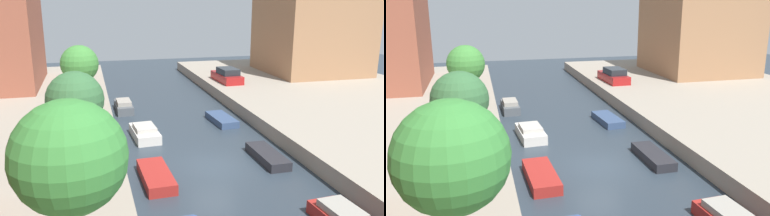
{
  "view_description": "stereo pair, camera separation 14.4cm",
  "coord_description": "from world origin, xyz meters",
  "views": [
    {
      "loc": [
        -6.45,
        -20.17,
        9.13
      ],
      "look_at": [
        0.4,
        6.37,
        1.69
      ],
      "focal_mm": 37.8,
      "sensor_mm": 36.0,
      "label": 1
    },
    {
      "loc": [
        -6.31,
        -20.2,
        9.13
      ],
      "look_at": [
        0.4,
        6.37,
        1.69
      ],
      "focal_mm": 37.8,
      "sensor_mm": 36.0,
      "label": 2
    }
  ],
  "objects": [
    {
      "name": "ground_plane",
      "position": [
        0.0,
        0.0,
        0.0
      ],
      "size": [
        84.0,
        84.0,
        0.0
      ],
      "primitive_type": "plane",
      "color": "#28333D"
    },
    {
      "name": "low_block_right",
      "position": [
        18.0,
        21.02,
        5.96
      ],
      "size": [
        10.0,
        10.67,
        9.91
      ],
      "primitive_type": "cube",
      "color": "#9E704C",
      "rests_on": "quay_right"
    },
    {
      "name": "street_tree_1",
      "position": [
        -7.1,
        -9.74,
        5.07
      ],
      "size": [
        3.13,
        3.13,
        5.65
      ],
      "color": "brown",
      "rests_on": "quay_left"
    },
    {
      "name": "street_tree_2",
      "position": [
        -7.1,
        -2.88,
        4.94
      ],
      "size": [
        2.45,
        2.45,
        5.21
      ],
      "color": "brown",
      "rests_on": "quay_left"
    },
    {
      "name": "street_tree_3",
      "position": [
        -7.1,
        4.37,
        3.85
      ],
      "size": [
        1.86,
        1.86,
        3.81
      ],
      "color": "#51382B",
      "rests_on": "quay_left"
    },
    {
      "name": "street_tree_4",
      "position": [
        -7.1,
        10.74,
        4.41
      ],
      "size": [
        2.8,
        2.8,
        4.84
      ],
      "color": "brown",
      "rests_on": "quay_left"
    },
    {
      "name": "parked_car",
      "position": [
        7.05,
        17.91,
        1.59
      ],
      "size": [
        2.02,
        4.72,
        1.41
      ],
      "color": "maroon",
      "rests_on": "quay_right"
    },
    {
      "name": "moored_boat_left_3",
      "position": [
        -3.46,
        -1.15,
        0.28
      ],
      "size": [
        1.55,
        3.84,
        0.56
      ],
      "color": "maroon",
      "rests_on": "ground_plane"
    },
    {
      "name": "moored_boat_left_4",
      "position": [
        -3.08,
        5.68,
        0.39
      ],
      "size": [
        1.78,
        3.6,
        0.91
      ],
      "color": "beige",
      "rests_on": "ground_plane"
    },
    {
      "name": "moored_boat_left_5",
      "position": [
        -3.83,
        12.88,
        0.43
      ],
      "size": [
        1.39,
        3.58,
        1.0
      ],
      "color": "#4C5156",
      "rests_on": "ground_plane"
    },
    {
      "name": "moored_boat_right_3",
      "position": [
        3.3,
        0.03,
        0.26
      ],
      "size": [
        1.27,
        3.74,
        0.52
      ],
      "color": "#232328",
      "rests_on": "ground_plane"
    },
    {
      "name": "moored_boat_right_4",
      "position": [
        3.09,
        7.77,
        0.25
      ],
      "size": [
        1.64,
        3.61,
        0.49
      ],
      "color": "#33476B",
      "rests_on": "ground_plane"
    }
  ]
}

